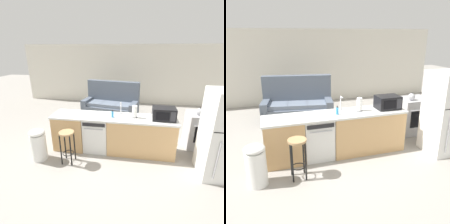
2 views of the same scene
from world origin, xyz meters
The scene contains 14 objects.
ground_plane centered at (0.00, 0.00, 0.00)m, with size 24.00×24.00×0.00m, color gray.
wall_back centered at (0.30, 4.20, 1.30)m, with size 10.00×0.06×2.60m.
kitchen_counter centered at (0.24, 0.00, 0.42)m, with size 2.94×0.66×0.90m.
dishwasher centered at (-0.25, 0.00, 0.42)m, with size 0.58×0.61×0.84m.
stove_range centered at (2.35, 0.55, 0.45)m, with size 0.76×0.68×0.90m.
refrigerator centered at (2.35, -0.55, 0.87)m, with size 0.72×0.73×1.73m.
microwave centered at (1.30, 0.00, 1.04)m, with size 0.50×0.37×0.28m.
sink_faucet centered at (0.31, 0.21, 1.03)m, with size 0.07×0.18×0.30m.
paper_towel_roll centered at (0.65, 0.02, 1.04)m, with size 0.14×0.14×0.28m.
soap_bottle centered at (0.15, -0.06, 0.97)m, with size 0.06×0.06×0.18m.
kettle centered at (2.18, 0.42, 0.99)m, with size 0.21×0.17×0.19m.
bar_stool centered at (-0.75, -0.65, 0.54)m, with size 0.32×0.32×0.74m.
trash_bin centered at (-1.44, -0.65, 0.38)m, with size 0.35×0.35×0.74m.
couch centered at (-0.30, 2.43, 0.39)m, with size 2.12×1.22×1.27m.
Camera 2 is at (-1.19, -4.33, 2.44)m, focal length 38.00 mm.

